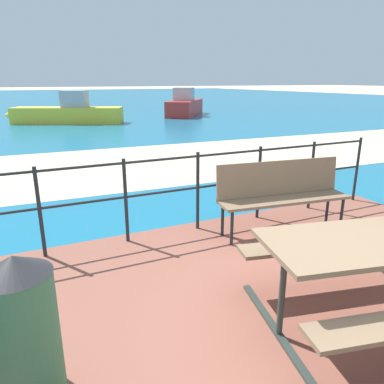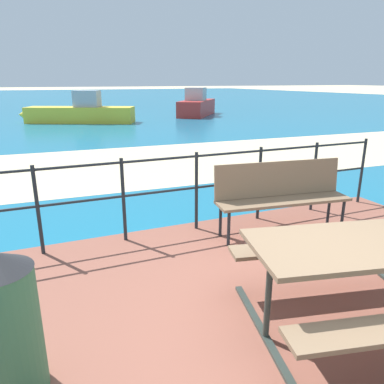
% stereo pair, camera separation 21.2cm
% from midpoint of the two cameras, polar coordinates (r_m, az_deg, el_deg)
% --- Properties ---
extents(ground_plane, '(240.00, 240.00, 0.00)m').
position_cam_midpoint_polar(ground_plane, '(3.35, 18.24, -20.85)').
color(ground_plane, beige).
extents(patio_paving, '(6.40, 5.20, 0.06)m').
position_cam_midpoint_polar(patio_paving, '(3.34, 18.29, -20.44)').
color(patio_paving, brown).
rests_on(patio_paving, ground).
extents(sea_water, '(90.00, 90.00, 0.01)m').
position_cam_midpoint_polar(sea_water, '(41.94, -22.98, 13.06)').
color(sea_water, '#196B8E').
rests_on(sea_water, ground).
extents(beach_strip, '(54.13, 6.65, 0.01)m').
position_cam_midpoint_polar(beach_strip, '(9.21, -12.27, 4.11)').
color(beach_strip, beige).
rests_on(beach_strip, ground).
extents(picnic_table, '(2.06, 1.80, 0.78)m').
position_cam_midpoint_polar(picnic_table, '(3.23, 24.91, -9.38)').
color(picnic_table, '#7A6047').
rests_on(picnic_table, patio_paving).
extents(park_bench, '(1.81, 0.64, 0.94)m').
position_cam_midpoint_polar(park_bench, '(4.91, 12.68, 0.32)').
color(park_bench, '#7A6047').
rests_on(park_bench, patio_paving).
extents(railing_fence, '(5.94, 0.04, 1.06)m').
position_cam_midpoint_polar(railing_fence, '(4.83, -0.35, 1.48)').
color(railing_fence, '#1E2328').
rests_on(railing_fence, patio_paving).
extents(trash_bin, '(0.43, 0.43, 1.00)m').
position_cam_midpoint_polar(trash_bin, '(2.62, -27.12, -18.66)').
color(trash_bin, '#386B47').
rests_on(trash_bin, patio_paving).
extents(boat_near, '(5.54, 3.22, 1.54)m').
position_cam_midpoint_polar(boat_near, '(19.00, -19.37, 11.59)').
color(boat_near, yellow).
rests_on(boat_near, sea_water).
extents(boat_mid, '(3.65, 4.39, 1.60)m').
position_cam_midpoint_polar(boat_mid, '(22.16, -1.34, 13.32)').
color(boat_mid, red).
rests_on(boat_mid, sea_water).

